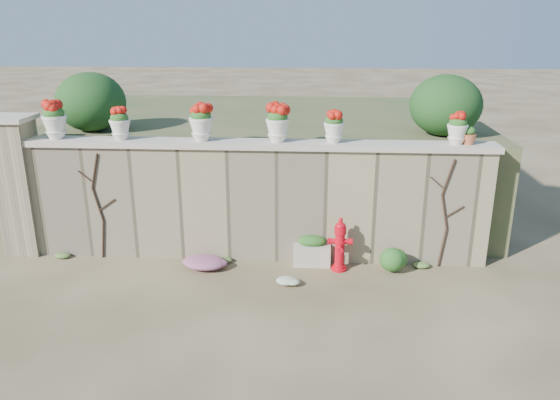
# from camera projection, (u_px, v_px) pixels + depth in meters

# --- Properties ---
(ground) EXTENTS (80.00, 80.00, 0.00)m
(ground) POSITION_uv_depth(u_px,v_px,m) (241.00, 306.00, 8.08)
(ground) COLOR #4C3F26
(ground) RESTS_ON ground
(stone_wall) EXTENTS (8.00, 0.40, 2.00)m
(stone_wall) POSITION_uv_depth(u_px,v_px,m) (254.00, 203.00, 9.46)
(stone_wall) COLOR #8C7F5D
(stone_wall) RESTS_ON ground
(wall_cap) EXTENTS (8.10, 0.52, 0.10)m
(wall_cap) POSITION_uv_depth(u_px,v_px,m) (253.00, 144.00, 9.13)
(wall_cap) COLOR beige
(wall_cap) RESTS_ON stone_wall
(gate_pillar) EXTENTS (0.72, 0.72, 2.48)m
(gate_pillar) POSITION_uv_depth(u_px,v_px,m) (20.00, 185.00, 9.63)
(gate_pillar) COLOR #8C7F5D
(gate_pillar) RESTS_ON ground
(raised_fill) EXTENTS (9.00, 6.00, 2.00)m
(raised_fill) POSITION_uv_depth(u_px,v_px,m) (269.00, 158.00, 12.49)
(raised_fill) COLOR #384C23
(raised_fill) RESTS_ON ground
(back_shrub_left) EXTENTS (1.30, 1.30, 1.10)m
(back_shrub_left) POSITION_uv_depth(u_px,v_px,m) (91.00, 102.00, 10.30)
(back_shrub_left) COLOR #143814
(back_shrub_left) RESTS_ON raised_fill
(back_shrub_right) EXTENTS (1.30, 1.30, 1.10)m
(back_shrub_right) POSITION_uv_depth(u_px,v_px,m) (446.00, 105.00, 9.90)
(back_shrub_right) COLOR #143814
(back_shrub_right) RESTS_ON raised_fill
(vine_left) EXTENTS (0.60, 0.04, 1.91)m
(vine_left) POSITION_uv_depth(u_px,v_px,m) (99.00, 205.00, 9.42)
(vine_left) COLOR black
(vine_left) RESTS_ON ground
(vine_right) EXTENTS (0.60, 0.04, 1.91)m
(vine_right) POSITION_uv_depth(u_px,v_px,m) (445.00, 212.00, 9.06)
(vine_right) COLOR black
(vine_right) RESTS_ON ground
(fire_hydrant) EXTENTS (0.40, 0.28, 0.93)m
(fire_hydrant) POSITION_uv_depth(u_px,v_px,m) (340.00, 244.00, 9.11)
(fire_hydrant) COLOR red
(fire_hydrant) RESTS_ON ground
(planter_box) EXTENTS (0.63, 0.37, 0.53)m
(planter_box) POSITION_uv_depth(u_px,v_px,m) (312.00, 251.00, 9.41)
(planter_box) COLOR beige
(planter_box) RESTS_ON ground
(green_shrub) EXTENTS (0.55, 0.50, 0.53)m
(green_shrub) POSITION_uv_depth(u_px,v_px,m) (392.00, 259.00, 9.05)
(green_shrub) COLOR #1E5119
(green_shrub) RESTS_ON ground
(magenta_clump) EXTENTS (0.91, 0.61, 0.24)m
(magenta_clump) POSITION_uv_depth(u_px,v_px,m) (209.00, 262.00, 9.26)
(magenta_clump) COLOR #CF29A7
(magenta_clump) RESTS_ON ground
(white_flowers) EXTENTS (0.44, 0.36, 0.16)m
(white_flowers) POSITION_uv_depth(u_px,v_px,m) (289.00, 280.00, 8.73)
(white_flowers) COLOR white
(white_flowers) RESTS_ON ground
(urn_pot_0) EXTENTS (0.41, 0.41, 0.64)m
(urn_pot_0) POSITION_uv_depth(u_px,v_px,m) (55.00, 120.00, 9.21)
(urn_pot_0) COLOR silver
(urn_pot_0) RESTS_ON wall_cap
(urn_pot_1) EXTENTS (0.35, 0.35, 0.54)m
(urn_pot_1) POSITION_uv_depth(u_px,v_px,m) (120.00, 124.00, 9.16)
(urn_pot_1) COLOR silver
(urn_pot_1) RESTS_ON wall_cap
(urn_pot_2) EXTENTS (0.40, 0.40, 0.62)m
(urn_pot_2) POSITION_uv_depth(u_px,v_px,m) (201.00, 122.00, 9.07)
(urn_pot_2) COLOR silver
(urn_pot_2) RESTS_ON wall_cap
(urn_pot_3) EXTENTS (0.39, 0.39, 0.61)m
(urn_pot_3) POSITION_uv_depth(u_px,v_px,m) (278.00, 124.00, 8.99)
(urn_pot_3) COLOR silver
(urn_pot_3) RESTS_ON wall_cap
(urn_pot_4) EXTENTS (0.34, 0.34, 0.53)m
(urn_pot_4) POSITION_uv_depth(u_px,v_px,m) (334.00, 127.00, 8.95)
(urn_pot_4) COLOR silver
(urn_pot_4) RESTS_ON wall_cap
(urn_pot_5) EXTENTS (0.33, 0.33, 0.52)m
(urn_pot_5) POSITION_uv_depth(u_px,v_px,m) (457.00, 129.00, 8.83)
(urn_pot_5) COLOR silver
(urn_pot_5) RESTS_ON wall_cap
(terracotta_pot) EXTENTS (0.23, 0.23, 0.28)m
(terracotta_pot) POSITION_uv_depth(u_px,v_px,m) (469.00, 136.00, 8.86)
(terracotta_pot) COLOR #A75733
(terracotta_pot) RESTS_ON wall_cap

